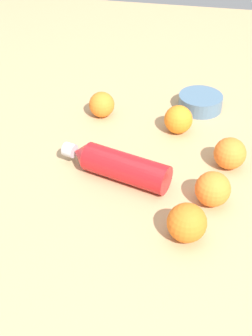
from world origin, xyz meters
name	(u,v)px	position (x,y,z in m)	size (l,w,h in m)	color
ground_plane	(132,185)	(0.00, 0.00, 0.00)	(2.40, 2.40, 0.00)	tan
water_bottle	(117,165)	(0.02, 0.04, 0.03)	(0.13, 0.26, 0.07)	red
orange_0	(213,189)	(-0.02, -0.17, 0.04)	(0.07, 0.07, 0.07)	orange
orange_1	(178,119)	(0.24, -0.08, 0.04)	(0.07, 0.07, 0.07)	orange
orange_2	(102,105)	(0.27, 0.13, 0.03)	(0.07, 0.07, 0.07)	orange
orange_3	(187,223)	(-0.13, -0.13, 0.04)	(0.08, 0.08, 0.08)	orange
orange_4	(230,153)	(0.11, -0.21, 0.04)	(0.07, 0.07, 0.07)	orange
ceramic_bowl	(200,102)	(0.36, -0.12, 0.02)	(0.12, 0.12, 0.04)	slate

